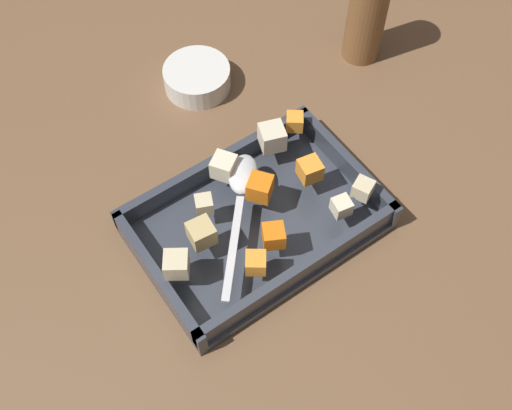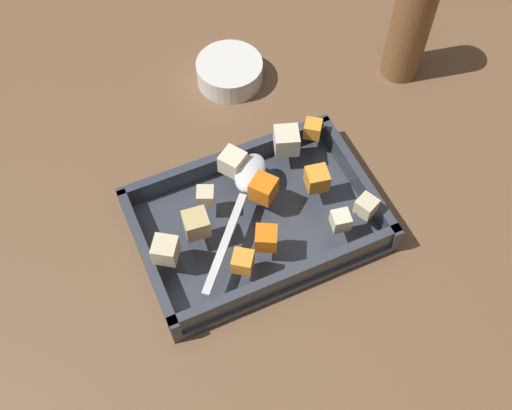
{
  "view_description": "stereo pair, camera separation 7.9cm",
  "coord_description": "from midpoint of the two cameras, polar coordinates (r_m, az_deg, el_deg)",
  "views": [
    {
      "loc": [
        0.23,
        0.34,
        0.73
      ],
      "look_at": [
        -0.01,
        -0.0,
        0.06
      ],
      "focal_mm": 43.71,
      "sensor_mm": 36.0,
      "label": 1
    },
    {
      "loc": [
        0.16,
        0.38,
        0.73
      ],
      "look_at": [
        -0.01,
        -0.0,
        0.06
      ],
      "focal_mm": 43.71,
      "sensor_mm": 36.0,
      "label": 2
    }
  ],
  "objects": [
    {
      "name": "ground_plane",
      "position": [
        0.84,
        -3.05,
        -2.82
      ],
      "size": [
        4.0,
        4.0,
        0.0
      ],
      "primitive_type": "plane",
      "color": "brown"
    },
    {
      "name": "baking_dish",
      "position": [
        0.83,
        -2.73,
        -1.81
      ],
      "size": [
        0.31,
        0.21,
        0.05
      ],
      "color": "#333842",
      "rests_on": "ground_plane"
    },
    {
      "name": "carrot_chunk_corner_nw",
      "position": [
        0.8,
        -2.45,
        1.38
      ],
      "size": [
        0.04,
        0.04,
        0.03
      ],
      "primitive_type": "cube",
      "rotation": [
        0.0,
        0.0,
        0.66
      ],
      "color": "orange",
      "rests_on": "baking_dish"
    },
    {
      "name": "carrot_chunk_heap_top",
      "position": [
        0.82,
        2.21,
        3.03
      ],
      "size": [
        0.03,
        0.03,
        0.03
      ],
      "primitive_type": "cube",
      "rotation": [
        0.0,
        0.0,
        4.53
      ],
      "color": "orange",
      "rests_on": "baking_dish"
    },
    {
      "name": "carrot_chunk_corner_ne",
      "position": [
        0.87,
        0.95,
        7.44
      ],
      "size": [
        0.03,
        0.03,
        0.02
      ],
      "primitive_type": "cube",
      "rotation": [
        0.0,
        0.0,
        2.5
      ],
      "color": "orange",
      "rests_on": "baking_dish"
    },
    {
      "name": "carrot_chunk_rim_edge",
      "position": [
        0.77,
        -1.14,
        -2.96
      ],
      "size": [
        0.04,
        0.04,
        0.03
      ],
      "primitive_type": "cube",
      "rotation": [
        0.0,
        0.0,
        5.8
      ],
      "color": "orange",
      "rests_on": "baking_dish"
    },
    {
      "name": "carrot_chunk_mid_right",
      "position": [
        0.75,
        -3.05,
        -5.55
      ],
      "size": [
        0.03,
        0.03,
        0.02
      ],
      "primitive_type": "cube",
      "rotation": [
        0.0,
        0.0,
        2.52
      ],
      "color": "orange",
      "rests_on": "baking_dish"
    },
    {
      "name": "potato_chunk_heap_side",
      "position": [
        0.77,
        -7.95,
        -2.81
      ],
      "size": [
        0.03,
        0.03,
        0.03
      ],
      "primitive_type": "cube",
      "rotation": [
        0.0,
        0.0,
        4.61
      ],
      "color": "tan",
      "rests_on": "baking_dish"
    },
    {
      "name": "potato_chunk_mid_left",
      "position": [
        0.81,
        7.02,
        1.26
      ],
      "size": [
        0.03,
        0.03,
        0.02
      ],
      "primitive_type": "cube",
      "rotation": [
        0.0,
        0.0,
        2.0
      ],
      "color": "beige",
      "rests_on": "baking_dish"
    },
    {
      "name": "potato_chunk_corner_sw",
      "position": [
        0.76,
        -10.29,
        -5.62
      ],
      "size": [
        0.04,
        0.04,
        0.03
      ],
      "primitive_type": "cube",
      "rotation": [
        0.0,
        0.0,
        0.98
      ],
      "color": "beige",
      "rests_on": "baking_dish"
    },
    {
      "name": "potato_chunk_under_handle",
      "position": [
        0.79,
        5.02,
        -0.37
      ],
      "size": [
        0.03,
        0.03,
        0.02
      ],
      "primitive_type": "cube",
      "rotation": [
        0.0,
        0.0,
        2.96
      ],
      "color": "beige",
      "rests_on": "baking_dish"
    },
    {
      "name": "potato_chunk_corner_se",
      "position": [
        0.8,
        -7.61,
        -0.16
      ],
      "size": [
        0.03,
        0.03,
        0.02
      ],
      "primitive_type": "cube",
      "rotation": [
        0.0,
        0.0,
        5.87
      ],
      "color": "beige",
      "rests_on": "baking_dish"
    },
    {
      "name": "potato_chunk_center",
      "position": [
        0.82,
        -5.72,
        3.33
      ],
      "size": [
        0.04,
        0.04,
        0.03
      ],
      "primitive_type": "cube",
      "rotation": [
        0.0,
        0.0,
        2.17
      ],
      "color": "beige",
      "rests_on": "baking_dish"
    },
    {
      "name": "parsnip_chunk_near_left",
      "position": [
        0.85,
        -1.19,
        6.04
      ],
      "size": [
        0.04,
        0.04,
        0.03
      ],
      "primitive_type": "cube",
      "rotation": [
        0.0,
        0.0,
        2.81
      ],
      "color": "beige",
      "rests_on": "baking_dish"
    },
    {
      "name": "serving_spoon",
      "position": [
        0.81,
        -4.08,
        1.8
      ],
      "size": [
        0.16,
        0.17,
        0.02
      ],
      "rotation": [
        0.0,
        0.0,
        0.85
      ],
      "color": "silver",
      "rests_on": "baking_dish"
    },
    {
      "name": "pepper_mill",
      "position": [
        0.99,
        7.89,
        17.19
      ],
      "size": [
        0.06,
        0.06,
        0.2
      ],
      "color": "brown",
      "rests_on": "ground_plane"
    },
    {
      "name": "small_prep_bowl",
      "position": [
        0.99,
        -7.74,
        11.31
      ],
      "size": [
        0.1,
        0.1,
        0.04
      ],
      "primitive_type": "cylinder",
      "color": "silver",
      "rests_on": "ground_plane"
    }
  ]
}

